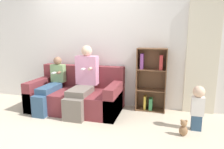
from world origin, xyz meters
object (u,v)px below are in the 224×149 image
Objects in this scene: couch at (77,96)px; toddler_standing at (198,105)px; adult_seated at (83,79)px; teddy_bear at (184,128)px; bookshelf at (151,80)px; child_seated at (51,85)px.

toddler_standing is at bearing -8.81° from couch.
adult_seated reaches higher than teddy_bear.
couch is at bearing -165.94° from bookshelf.
adult_seated is (0.19, -0.09, 0.37)m from couch.
couch is 1.53m from bookshelf.
adult_seated is 5.04× the size of teddy_bear.
bookshelf is at bearing 14.93° from child_seated.
bookshelf is (1.26, 0.45, -0.03)m from adult_seated.
couch is at bearing 17.44° from child_seated.
child_seated is at bearing 169.90° from teddy_bear.
adult_seated is 1.78× the size of toddler_standing.
couch is 2.49× the size of toddler_standing.
couch reaches higher than teddy_bear.
couch is 0.57m from child_seated.
bookshelf reaches higher than couch.
adult_seated reaches higher than couch.
child_seated is at bearing -165.07° from bookshelf.
toddler_standing is (2.05, -0.26, -0.24)m from adult_seated.
couch is at bearing 171.19° from toddler_standing.
bookshelf is at bearing 120.79° from teddy_bear.
child_seated is 2.73m from toddler_standing.
couch is 1.45× the size of bookshelf.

